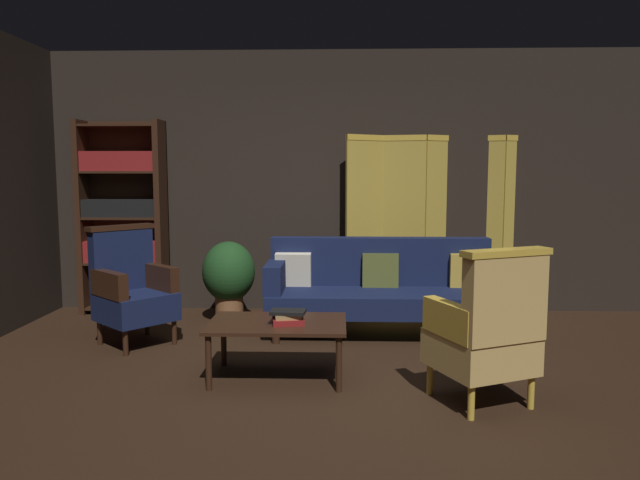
{
  "coord_description": "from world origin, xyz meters",
  "views": [
    {
      "loc": [
        0.16,
        -4.1,
        1.5
      ],
      "look_at": [
        0.0,
        0.8,
        0.95
      ],
      "focal_mm": 33.6,
      "sensor_mm": 36.0,
      "label": 1
    }
  ],
  "objects": [
    {
      "name": "ground_plane",
      "position": [
        0.0,
        0.0,
        0.0
      ],
      "size": [
        10.0,
        10.0,
        0.0
      ],
      "primitive_type": "plane",
      "color": "black"
    },
    {
      "name": "back_wall",
      "position": [
        0.0,
        2.45,
        1.4
      ],
      "size": [
        7.2,
        0.1,
        2.8
      ],
      "primitive_type": "cube",
      "color": "black",
      "rests_on": "ground_plane"
    },
    {
      "name": "folding_screen",
      "position": [
        1.27,
        2.38,
        0.99
      ],
      "size": [
        2.13,
        0.43,
        1.9
      ],
      "color": "#B29338",
      "rests_on": "ground_plane"
    },
    {
      "name": "bookshelf",
      "position": [
        -2.15,
        2.19,
        1.07
      ],
      "size": [
        0.9,
        0.32,
        2.05
      ],
      "color": "black",
      "rests_on": "ground_plane"
    },
    {
      "name": "velvet_couch",
      "position": [
        0.55,
        1.45,
        0.45
      ],
      "size": [
        2.12,
        0.78,
        0.88
      ],
      "color": "black",
      "rests_on": "ground_plane"
    },
    {
      "name": "coffee_table",
      "position": [
        -0.29,
        0.15,
        0.37
      ],
      "size": [
        1.0,
        0.64,
        0.42
      ],
      "color": "black",
      "rests_on": "ground_plane"
    },
    {
      "name": "armchair_gilt_accent",
      "position": [
        1.11,
        -0.31,
        0.49
      ],
      "size": [
        0.76,
        0.76,
        1.04
      ],
      "color": "gold",
      "rests_on": "ground_plane"
    },
    {
      "name": "armchair_wing_left",
      "position": [
        -1.66,
        1.01,
        0.49
      ],
      "size": [
        0.82,
        0.82,
        1.04
      ],
      "color": "black",
      "rests_on": "ground_plane"
    },
    {
      "name": "potted_plant",
      "position": [
        -0.95,
        1.79,
        0.47
      ],
      "size": [
        0.53,
        0.53,
        0.82
      ],
      "color": "brown",
      "rests_on": "ground_plane"
    },
    {
      "name": "book_red_leather",
      "position": [
        -0.21,
        0.1,
        0.44
      ],
      "size": [
        0.25,
        0.21,
        0.04
      ],
      "primitive_type": "cube",
      "rotation": [
        0.0,
        0.0,
        0.16
      ],
      "color": "maroon",
      "rests_on": "coffee_table"
    },
    {
      "name": "book_tan_leather",
      "position": [
        -0.21,
        0.1,
        0.48
      ],
      "size": [
        0.21,
        0.18,
        0.03
      ],
      "primitive_type": "cube",
      "rotation": [
        0.0,
        0.0,
        0.15
      ],
      "color": "#9E7A47",
      "rests_on": "book_red_leather"
    },
    {
      "name": "book_black_cloth",
      "position": [
        -0.21,
        0.1,
        0.51
      ],
      "size": [
        0.26,
        0.18,
        0.02
      ],
      "primitive_type": "cube",
      "rotation": [
        0.0,
        0.0,
        -0.09
      ],
      "color": "black",
      "rests_on": "book_tan_leather"
    }
  ]
}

